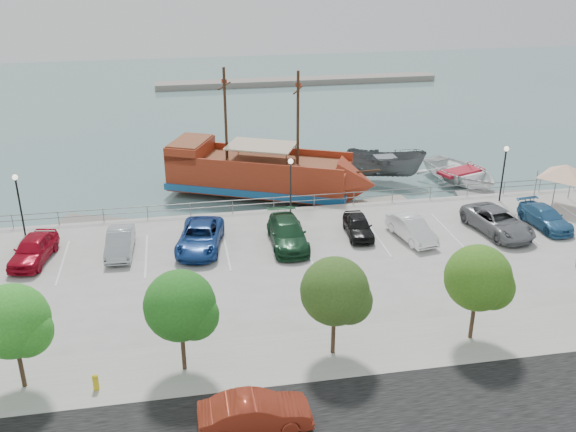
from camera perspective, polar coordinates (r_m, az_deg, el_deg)
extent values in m
plane|color=slate|center=(40.37, 1.91, -4.92)|extent=(160.00, 160.00, 0.00)
cube|color=#9A978E|center=(31.60, 5.79, -11.80)|extent=(100.00, 4.00, 0.05)
cylinder|color=slate|center=(46.48, -0.06, 1.71)|extent=(50.00, 0.06, 0.06)
cylinder|color=slate|center=(46.63, -0.06, 1.25)|extent=(50.00, 0.06, 0.06)
cube|color=gray|center=(93.31, 0.87, 11.89)|extent=(40.00, 3.00, 0.80)
cube|color=maroon|center=(51.55, -2.55, 3.63)|extent=(14.88, 9.94, 2.32)
cube|color=#19538C|center=(51.81, -2.53, 2.84)|extent=(15.24, 10.29, 0.54)
cone|color=maroon|center=(50.01, 6.15, 2.87)|extent=(4.37, 5.09, 4.29)
cube|color=maroon|center=(52.84, -8.68, 5.93)|extent=(4.28, 5.18, 1.25)
cube|color=brown|center=(52.65, -8.72, 6.62)|extent=(3.97, 4.78, 0.11)
cube|color=brown|center=(51.03, -2.09, 4.86)|extent=(12.22, 8.35, 0.13)
cube|color=maroon|center=(53.02, -1.92, 5.89)|extent=(13.13, 6.02, 0.63)
cube|color=maroon|center=(49.12, -3.28, 4.42)|extent=(13.13, 6.02, 0.63)
cylinder|color=#382111|center=(49.34, 0.88, 8.61)|extent=(0.28, 0.28, 7.33)
cylinder|color=#382111|center=(50.92, -5.58, 8.98)|extent=(0.28, 0.28, 7.33)
cylinder|color=#382111|center=(48.81, 0.90, 11.15)|extent=(1.21, 2.50, 0.13)
cylinder|color=#382111|center=(50.41, -5.68, 11.44)|extent=(1.21, 2.50, 0.13)
cube|color=tan|center=(50.70, -2.40, 6.27)|extent=(6.12, 5.22, 0.11)
cylinder|color=#382111|center=(49.57, 6.92, 3.97)|extent=(2.09, 1.04, 0.53)
imported|color=#545758|center=(55.23, 8.59, 4.33)|extent=(7.25, 4.98, 2.63)
imported|color=white|center=(56.26, 15.09, 3.56)|extent=(7.63, 8.98, 1.58)
cube|color=slate|center=(48.13, -15.87, -0.72)|extent=(6.99, 4.24, 0.39)
cube|color=gray|center=(49.91, 7.18, 0.91)|extent=(6.69, 2.90, 0.37)
cube|color=gray|center=(53.99, 18.18, 1.66)|extent=(6.83, 2.93, 0.38)
cylinder|color=slate|center=(51.60, 21.16, 2.57)|extent=(0.08, 0.08, 2.32)
cylinder|color=slate|center=(52.87, 23.82, 2.63)|extent=(0.08, 0.08, 2.32)
cylinder|color=slate|center=(49.35, 22.50, 1.43)|extent=(0.08, 0.08, 2.32)
pyramid|color=white|center=(50.45, 23.55, 4.22)|extent=(4.76, 4.76, 0.95)
imported|color=maroon|center=(26.86, -2.95, -17.10)|extent=(4.58, 1.64, 1.50)
cylinder|color=gold|center=(30.14, -16.71, -14.09)|extent=(0.26, 0.26, 0.64)
sphere|color=gold|center=(29.94, -16.78, -13.57)|extent=(0.28, 0.28, 0.28)
cylinder|color=black|center=(45.45, -22.69, 0.71)|extent=(0.12, 0.12, 4.00)
sphere|color=#FFF2CC|center=(44.74, -23.10, 3.18)|extent=(0.36, 0.36, 0.36)
cylinder|color=black|center=(44.91, 0.23, 2.35)|extent=(0.12, 0.12, 4.00)
sphere|color=#FFF2CC|center=(44.19, 0.24, 4.89)|extent=(0.36, 0.36, 0.36)
cylinder|color=black|center=(50.17, 18.54, 3.40)|extent=(0.12, 0.12, 4.00)
sphere|color=#FFF2CC|center=(49.53, 18.85, 5.68)|extent=(0.36, 0.36, 0.36)
cylinder|color=#473321|center=(30.92, -22.65, -12.20)|extent=(0.20, 0.20, 2.20)
sphere|color=#2A791F|center=(29.71, -23.34, -8.57)|extent=(3.20, 3.20, 3.20)
sphere|color=#2A791F|center=(29.52, -22.19, -9.49)|extent=(2.20, 2.20, 2.20)
cylinder|color=#473321|center=(30.04, -9.29, -11.60)|extent=(0.20, 0.20, 2.20)
sphere|color=#1E5B18|center=(28.79, -9.59, -7.84)|extent=(3.20, 3.20, 3.20)
sphere|color=#1E5B18|center=(28.74, -8.32, -8.75)|extent=(2.20, 2.20, 2.20)
cylinder|color=#473321|center=(30.76, 4.05, -10.38)|extent=(0.20, 0.20, 2.20)
sphere|color=#2B4718|center=(29.54, 4.18, -6.67)|extent=(3.20, 3.20, 3.20)
sphere|color=#2B4718|center=(29.63, 5.43, -7.51)|extent=(2.20, 2.20, 2.20)
cylinder|color=#473321|center=(32.98, 16.07, -8.79)|extent=(0.20, 0.20, 2.20)
sphere|color=#335E17|center=(31.85, 16.53, -5.29)|extent=(3.20, 3.20, 3.20)
sphere|color=#335E17|center=(32.07, 17.65, -6.04)|extent=(2.20, 2.20, 2.20)
imported|color=maroon|center=(42.04, -21.71, -2.75)|extent=(2.78, 4.98, 1.60)
imported|color=#9DA2A8|center=(41.42, -14.71, -2.28)|extent=(1.72, 4.50, 1.46)
imported|color=navy|center=(41.04, -7.83, -1.86)|extent=(3.64, 6.02, 1.56)
imported|color=#153B21|center=(41.10, -0.04, -1.56)|extent=(2.32, 5.53, 1.59)
imported|color=black|center=(42.72, 6.26, -0.87)|extent=(1.90, 4.12, 1.37)
imported|color=white|center=(42.70, 10.94, -1.12)|extent=(2.35, 4.61, 1.45)
imported|color=slate|center=(45.07, 18.15, -0.47)|extent=(3.56, 6.04, 1.58)
imported|color=#2A5F8D|center=(47.16, 21.91, -0.11)|extent=(2.34, 4.82, 1.35)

